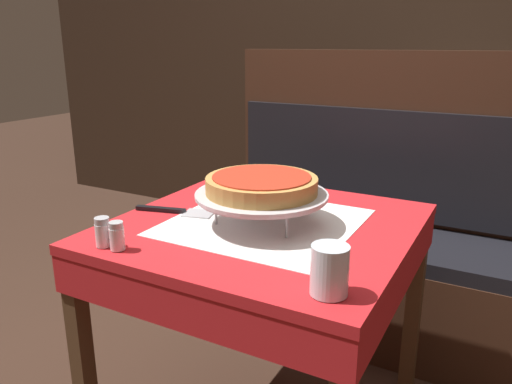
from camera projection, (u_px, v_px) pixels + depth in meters
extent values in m
cube|color=red|center=(264.00, 227.00, 1.50)|extent=(0.85, 0.85, 0.03)
cube|color=white|center=(264.00, 222.00, 1.49)|extent=(0.53, 0.53, 0.00)
cube|color=red|center=(264.00, 249.00, 1.52)|extent=(0.85, 0.85, 0.11)
cube|color=#4C331E|center=(83.00, 369.00, 1.46)|extent=(0.05, 0.05, 0.74)
cube|color=#4C331E|center=(225.00, 267.00, 2.11)|extent=(0.05, 0.05, 0.74)
cube|color=#4C331E|center=(413.00, 313.00, 1.76)|extent=(0.05, 0.05, 0.74)
cube|color=beige|center=(451.00, 147.00, 2.62)|extent=(0.64, 0.64, 0.03)
cube|color=white|center=(452.00, 144.00, 2.61)|extent=(0.40, 0.40, 0.00)
cube|color=beige|center=(449.00, 166.00, 2.65)|extent=(0.64, 0.64, 0.17)
cube|color=#4C331E|center=(377.00, 224.00, 2.62)|extent=(0.05, 0.05, 0.74)
cube|color=#4C331E|center=(497.00, 244.00, 2.36)|extent=(0.05, 0.05, 0.74)
cube|color=#4C331E|center=(402.00, 196.00, 3.10)|extent=(0.05, 0.05, 0.74)
cube|color=#4C331E|center=(504.00, 210.00, 2.84)|extent=(0.05, 0.05, 0.74)
cube|color=#3D2316|center=(365.00, 288.00, 2.26)|extent=(1.44, 0.48, 0.43)
cube|color=black|center=(369.00, 237.00, 2.19)|extent=(1.41, 0.47, 0.06)
cube|color=#3D2316|center=(388.00, 138.00, 2.24)|extent=(1.44, 0.06, 0.76)
cube|color=black|center=(383.00, 164.00, 2.24)|extent=(1.38, 0.02, 0.49)
cube|color=black|center=(414.00, 57.00, 3.02)|extent=(6.00, 0.04, 2.40)
cylinder|color=#ADADB2|center=(280.00, 199.00, 1.58)|extent=(0.01, 0.01, 0.08)
cylinder|color=#ADADB2|center=(216.00, 211.00, 1.46)|extent=(0.01, 0.01, 0.08)
cylinder|color=#ADADB2|center=(287.00, 224.00, 1.36)|extent=(0.01, 0.01, 0.08)
cylinder|color=#ADADB2|center=(261.00, 199.00, 1.46)|extent=(0.26, 0.26, 0.01)
cylinder|color=silver|center=(261.00, 197.00, 1.45)|extent=(0.38, 0.38, 0.01)
cylinder|color=silver|center=(261.00, 194.00, 1.45)|extent=(0.39, 0.39, 0.01)
cylinder|color=#C68E47|center=(261.00, 185.00, 1.44)|extent=(0.33, 0.33, 0.05)
cylinder|color=red|center=(261.00, 177.00, 1.44)|extent=(0.29, 0.29, 0.01)
cube|color=#BCBCC1|center=(199.00, 214.00, 1.56)|extent=(0.11, 0.10, 0.00)
cube|color=black|center=(161.00, 209.00, 1.59)|extent=(0.17, 0.06, 0.01)
cylinder|color=silver|center=(330.00, 270.00, 1.05)|extent=(0.08, 0.08, 0.11)
cylinder|color=silver|center=(103.00, 235.00, 1.31)|extent=(0.04, 0.04, 0.06)
cylinder|color=#B7B7BC|center=(102.00, 221.00, 1.30)|extent=(0.04, 0.04, 0.02)
cylinder|color=silver|center=(117.00, 239.00, 1.28)|extent=(0.04, 0.04, 0.06)
cylinder|color=#B7B7BC|center=(116.00, 225.00, 1.27)|extent=(0.04, 0.04, 0.02)
cube|color=black|center=(461.00, 143.00, 2.57)|extent=(0.14, 0.14, 0.03)
cylinder|color=black|center=(463.00, 127.00, 2.54)|extent=(0.01, 0.01, 0.13)
cylinder|color=white|center=(463.00, 129.00, 2.59)|extent=(0.04, 0.04, 0.10)
cylinder|color=gold|center=(453.00, 130.00, 2.55)|extent=(0.04, 0.04, 0.10)
cylinder|color=#99194C|center=(470.00, 132.00, 2.51)|extent=(0.04, 0.04, 0.10)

